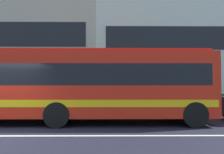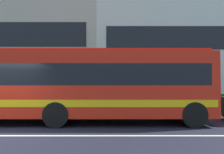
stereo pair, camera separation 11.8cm
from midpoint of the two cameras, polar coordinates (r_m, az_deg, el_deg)
The scene contains 4 objects.
hedge_row_far at distance 14.01m, azimuth -10.29°, elevation -6.45°, with size 18.69×1.10×1.11m, color #205625.
apartment_block_left at distance 25.37m, azimuth -25.76°, elevation 5.25°, with size 19.27×11.66×9.46m.
apartment_block_right at distance 24.40m, azimuth 19.52°, elevation 4.92°, with size 18.93×11.66×9.01m.
transit_bus at distance 9.99m, azimuth -8.71°, elevation -1.61°, with size 11.39×2.67×3.13m.
Camera 1 is at (3.93, -7.37, 1.70)m, focal length 35.84 mm.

